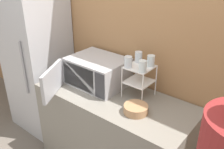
# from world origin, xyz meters

# --- Properties ---
(wall_back) EXTENTS (8.00, 0.06, 2.60)m
(wall_back) POSITION_xyz_m (0.00, 0.71, 1.30)
(wall_back) COLOR #9E7047
(wall_back) RESTS_ON ground_plane
(counter) EXTENTS (1.56, 0.67, 0.88)m
(counter) POSITION_xyz_m (0.00, 0.33, 0.44)
(counter) COLOR gray
(counter) RESTS_ON ground_plane
(microwave) EXTENTS (0.59, 0.84, 0.28)m
(microwave) POSITION_xyz_m (-0.29, 0.40, 1.02)
(microwave) COLOR #ADADB2
(microwave) RESTS_ON counter
(dish_rack) EXTENTS (0.23, 0.24, 0.31)m
(dish_rack) POSITION_xyz_m (0.18, 0.48, 1.10)
(dish_rack) COLOR white
(dish_rack) RESTS_ON counter
(glass_front_left) EXTENTS (0.07, 0.07, 0.10)m
(glass_front_left) POSITION_xyz_m (0.11, 0.40, 1.24)
(glass_front_left) COLOR silver
(glass_front_left) RESTS_ON dish_rack
(glass_back_right) EXTENTS (0.07, 0.07, 0.10)m
(glass_back_right) POSITION_xyz_m (0.25, 0.55, 1.24)
(glass_back_right) COLOR silver
(glass_back_right) RESTS_ON dish_rack
(glass_front_right) EXTENTS (0.07, 0.07, 0.10)m
(glass_front_right) POSITION_xyz_m (0.26, 0.40, 1.24)
(glass_front_right) COLOR silver
(glass_front_right) RESTS_ON dish_rack
(glass_back_left) EXTENTS (0.07, 0.07, 0.10)m
(glass_back_left) POSITION_xyz_m (0.11, 0.56, 1.24)
(glass_back_left) COLOR silver
(glass_back_left) RESTS_ON dish_rack
(bowl) EXTENTS (0.21, 0.21, 0.07)m
(bowl) POSITION_xyz_m (0.31, 0.24, 0.92)
(bowl) COLOR #AD7F56
(bowl) RESTS_ON counter
(refrigerator) EXTENTS (0.69, 0.63, 1.77)m
(refrigerator) POSITION_xyz_m (-1.23, 0.37, 0.88)
(refrigerator) COLOR #B7B7BC
(refrigerator) RESTS_ON ground_plane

